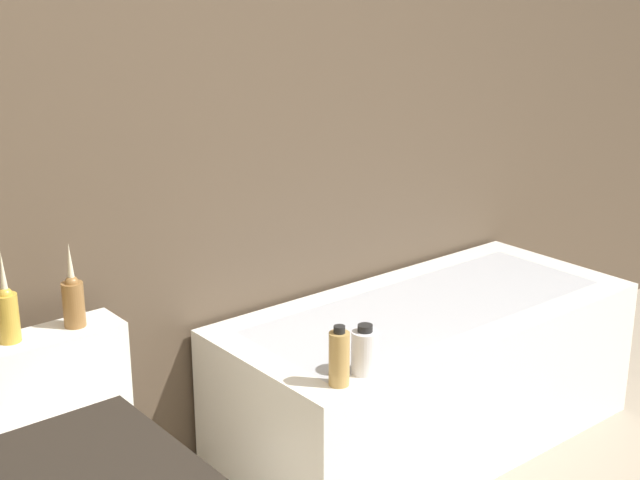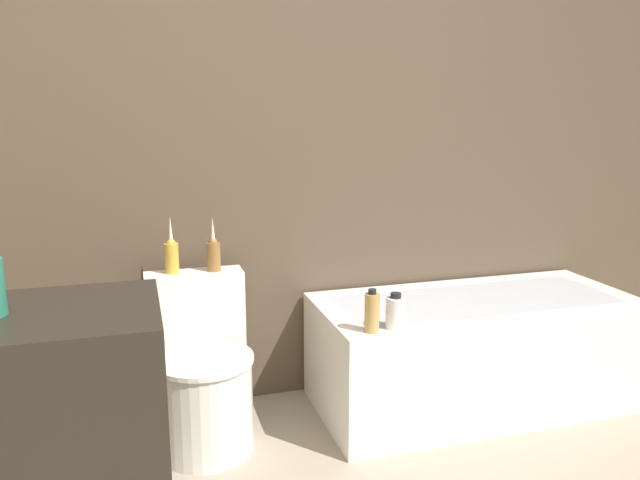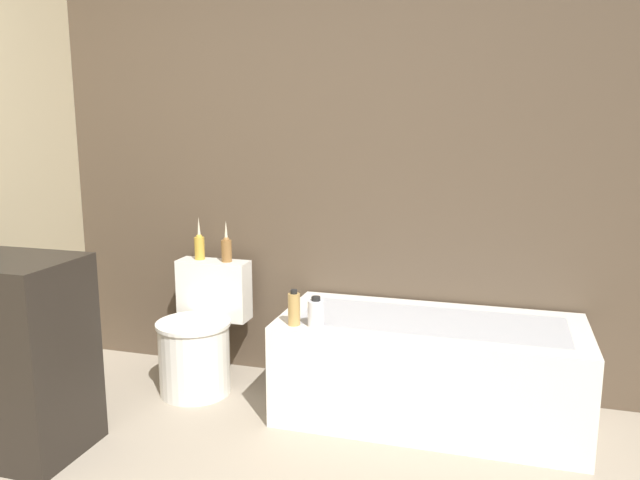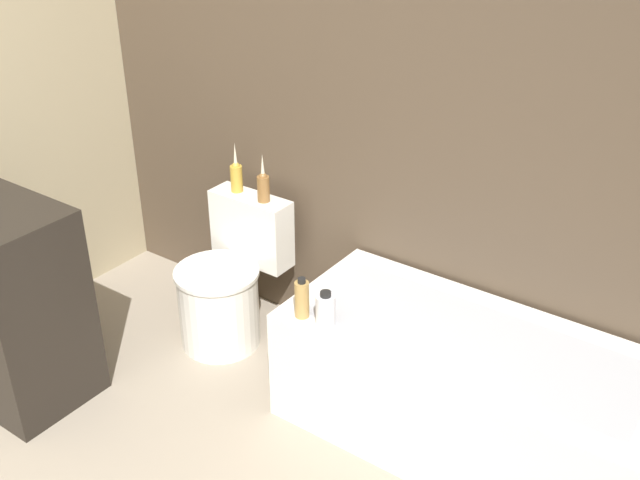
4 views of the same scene
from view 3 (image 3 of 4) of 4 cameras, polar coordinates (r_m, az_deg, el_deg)
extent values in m
cube|color=brown|center=(3.56, -2.22, 7.86)|extent=(6.40, 0.06, 2.60)
cube|color=white|center=(3.25, 9.94, -11.57)|extent=(1.49, 0.67, 0.51)
cube|color=#B7BCC6|center=(3.16, 10.09, -7.36)|extent=(1.29, 0.47, 0.01)
cylinder|color=white|center=(3.57, -11.40, -10.61)|extent=(0.39, 0.39, 0.39)
cylinder|color=white|center=(3.50, -11.52, -7.50)|extent=(0.41, 0.41, 0.02)
cube|color=white|center=(3.69, -9.67, -4.48)|extent=(0.42, 0.15, 0.35)
cylinder|color=gold|center=(3.68, -10.95, -0.75)|extent=(0.06, 0.06, 0.13)
sphere|color=gold|center=(3.67, -10.99, 0.25)|extent=(0.04, 0.04, 0.04)
cone|color=beige|center=(3.66, -11.03, 1.16)|extent=(0.02, 0.02, 0.12)
cylinder|color=olive|center=(3.60, -8.54, -1.00)|extent=(0.06, 0.06, 0.13)
sphere|color=olive|center=(3.58, -8.57, -0.02)|extent=(0.04, 0.04, 0.04)
cone|color=beige|center=(3.57, -8.59, 0.87)|extent=(0.02, 0.02, 0.11)
cylinder|color=tan|center=(3.02, -2.39, -6.36)|extent=(0.06, 0.06, 0.16)
cylinder|color=black|center=(3.00, -2.40, -4.74)|extent=(0.03, 0.03, 0.02)
cylinder|color=silver|center=(3.01, -0.38, -6.73)|extent=(0.08, 0.08, 0.13)
cylinder|color=black|center=(2.99, -0.38, -5.38)|extent=(0.04, 0.04, 0.02)
camera|label=1|loc=(2.61, -51.53, 10.38)|focal=50.00mm
camera|label=2|loc=(1.89, -57.03, 3.08)|focal=35.00mm
camera|label=4|loc=(1.19, 61.82, 44.06)|focal=42.00mm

